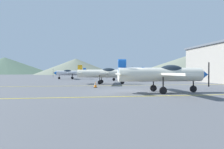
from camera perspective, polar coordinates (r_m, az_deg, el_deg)
name	(u,v)px	position (r m, az deg, el deg)	size (l,w,h in m)	color
ground_plane	(124,92)	(16.05, 3.43, -4.87)	(400.00, 400.00, 0.00)	#54565B
apron_line_near	(134,96)	(13.04, 6.32, -6.13)	(80.00, 0.16, 0.01)	yellow
apron_line_far	(111,86)	(23.30, -0.40, -3.13)	(80.00, 0.16, 0.01)	yellow
airplane_near	(164,74)	(15.70, 14.43, 0.12)	(7.20, 8.30, 2.49)	silver
airplane_mid	(104,73)	(26.37, -2.20, 0.35)	(7.29, 8.31, 2.49)	silver
airplane_far	(126,73)	(36.69, 4.10, 0.44)	(7.25, 8.34, 2.49)	white
airplane_back	(70,73)	(45.79, -11.72, 0.47)	(7.25, 8.34, 2.49)	silver
traffic_cone_front	(95,85)	(20.34, -4.70, -2.89)	(0.36, 0.36, 0.59)	black
hill_left	(5,66)	(180.94, -27.95, 2.20)	(74.46, 74.46, 13.26)	#4C6651
hill_centerleft	(76,67)	(135.94, -10.12, 2.22)	(53.49, 53.49, 10.53)	slate
hill_centerright	(191,64)	(149.76, 21.27, 2.65)	(82.86, 82.86, 13.69)	slate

